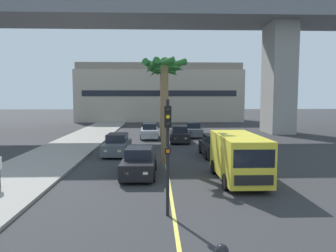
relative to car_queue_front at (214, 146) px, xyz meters
name	(u,v)px	position (x,y,z in m)	size (l,w,h in m)	color
sidewalk_left	(33,168)	(-11.60, -3.78, -0.65)	(4.80, 80.00, 0.15)	gray
lane_stripe_center	(164,147)	(-3.60, 4.22, -0.72)	(0.14, 56.00, 0.01)	#DBCC4C
bridge_overpass	(171,16)	(-2.49, 14.79, 12.95)	(88.09, 8.00, 17.11)	slate
pier_building_backdrop	(160,93)	(-3.60, 34.87, 4.30)	(29.08, 8.04, 10.16)	#BCB29E
car_queue_front	(214,146)	(0.00, 0.00, 0.00)	(1.90, 4.14, 1.56)	black
car_queue_second	(139,163)	(-5.18, -5.54, 0.00)	(1.92, 4.14, 1.56)	black
car_queue_third	(117,145)	(-7.14, 0.79, 0.00)	(1.95, 4.16, 1.56)	#4C5156
car_queue_fourth	(180,135)	(-2.00, 7.24, 0.00)	(1.91, 4.14, 1.56)	black
car_queue_fifth	(149,131)	(-4.94, 10.15, 0.00)	(1.92, 4.15, 1.56)	#B7BABF
car_queue_sixth	(193,130)	(-0.25, 11.38, 0.00)	(1.85, 4.11, 1.56)	#4C5156
delivery_van	(238,156)	(-0.06, -6.86, 0.57)	(2.17, 5.25, 2.36)	yellow
traffic_light_median_near	(168,142)	(-3.83, -11.52, 1.99)	(0.24, 0.37, 4.20)	black
palm_tree_near_median	(167,74)	(-2.83, 19.04, 6.56)	(3.10, 3.09, 9.07)	brown
palm_tree_mid_median	(164,83)	(-3.59, 3.57, 4.70)	(2.77, 2.80, 6.97)	brown
palm_tree_far_median	(164,83)	(-3.71, -2.66, 4.46)	(2.87, 2.90, 6.77)	brown
palm_tree_farthest_median	(162,78)	(-3.59, 10.33, 5.56)	(2.80, 2.80, 8.12)	brown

